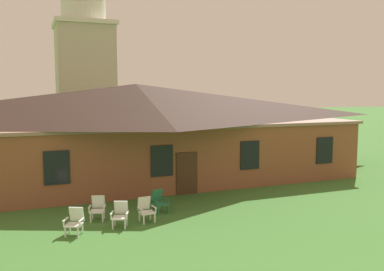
% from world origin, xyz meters
% --- Properties ---
extents(brick_building, '(25.03, 10.40, 5.51)m').
position_xyz_m(brick_building, '(0.00, 18.74, 2.81)').
color(brick_building, brown).
rests_on(brick_building, ground).
extents(dome_tower, '(5.18, 5.18, 16.78)m').
position_xyz_m(dome_tower, '(-1.15, 32.76, 7.58)').
color(dome_tower, '#BCB29E').
rests_on(dome_tower, ground).
extents(lawn_chair_by_porch, '(0.81, 0.85, 0.96)m').
position_xyz_m(lawn_chair_by_porch, '(-4.46, 9.83, 0.50)').
color(lawn_chair_by_porch, silver).
rests_on(lawn_chair_by_porch, ground).
extents(lawn_chair_near_door, '(0.75, 0.80, 0.96)m').
position_xyz_m(lawn_chair_near_door, '(-3.45, 11.21, 0.50)').
color(lawn_chair_near_door, white).
rests_on(lawn_chair_near_door, ground).
extents(lawn_chair_left_end, '(0.78, 0.83, 0.96)m').
position_xyz_m(lawn_chair_left_end, '(-2.78, 10.06, 0.50)').
color(lawn_chair_left_end, white).
rests_on(lawn_chair_left_end, ground).
extents(lawn_chair_middle, '(0.69, 0.73, 0.96)m').
position_xyz_m(lawn_chair_middle, '(-1.73, 10.32, 0.50)').
color(lawn_chair_middle, white).
rests_on(lawn_chair_middle, ground).
extents(lawn_chair_right_end, '(0.72, 0.77, 0.96)m').
position_xyz_m(lawn_chair_right_end, '(-0.88, 11.30, 0.50)').
color(lawn_chair_right_end, '#28704C').
rests_on(lawn_chair_right_end, ground).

